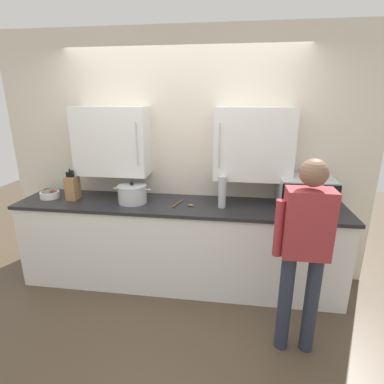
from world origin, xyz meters
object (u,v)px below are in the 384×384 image
wooden_spoon (184,204)px  person_figure (305,243)px  thermos_flask (222,192)px  fruit_bowl (50,194)px  microwave_oven (303,193)px  stock_pot (132,194)px  knife_block (73,188)px

wooden_spoon → person_figure: person_figure is taller
thermos_flask → person_figure: person_figure is taller
fruit_bowl → microwave_oven: bearing=0.9°
wooden_spoon → stock_pot: bearing=179.2°
knife_block → thermos_flask: 1.61m
wooden_spoon → stock_pot: 0.56m
thermos_flask → fruit_bowl: 1.90m
wooden_spoon → fruit_bowl: bearing=178.8°
wooden_spoon → knife_block: bearing=178.9°
knife_block → fruit_bowl: knife_block is taller
stock_pot → person_figure: person_figure is taller
wooden_spoon → thermos_flask: size_ratio=0.73×
knife_block → stock_pot: (0.67, -0.02, -0.03)m
microwave_oven → stock_pot: size_ratio=1.29×
fruit_bowl → wooden_spoon: bearing=-1.2°
thermos_flask → person_figure: bearing=-48.6°
fruit_bowl → person_figure: 2.66m
knife_block → fruit_bowl: 0.29m
fruit_bowl → person_figure: person_figure is taller
fruit_bowl → stock_pot: bearing=-1.3°
thermos_flask → wooden_spoon: bearing=179.1°
knife_block → thermos_flask: bearing=-1.1°
knife_block → thermos_flask: (1.61, -0.03, 0.03)m
microwave_oven → knife_block: knife_block is taller
stock_pot → person_figure: size_ratio=0.25×
person_figure → knife_block: bearing=161.1°
microwave_oven → thermos_flask: bearing=-174.5°
thermos_flask → knife_block: bearing=178.9°
fruit_bowl → knife_block: bearing=-1.2°
wooden_spoon → fruit_bowl: size_ratio=1.14×
wooden_spoon → person_figure: size_ratio=0.15×
stock_pot → microwave_oven: bearing=2.1°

